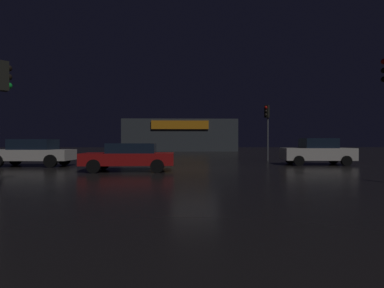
% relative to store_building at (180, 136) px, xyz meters
% --- Properties ---
extents(ground_plane, '(120.00, 120.00, 0.00)m').
position_rel_store_building_xyz_m(ground_plane, '(1.06, -32.13, -2.39)').
color(ground_plane, black).
extents(store_building, '(16.93, 10.03, 4.77)m').
position_rel_store_building_xyz_m(store_building, '(0.00, 0.00, 0.00)').
color(store_building, '#33383D').
rests_on(store_building, ground).
extents(traffic_signal_main, '(0.41, 0.43, 4.19)m').
position_rel_store_building_xyz_m(traffic_signal_main, '(6.76, -25.68, 0.73)').
color(traffic_signal_main, '#595B60').
rests_on(traffic_signal_main, ground).
extents(traffic_signal_cross_left, '(0.42, 0.42, 3.92)m').
position_rel_store_building_xyz_m(traffic_signal_cross_left, '(-5.19, -38.57, 0.56)').
color(traffic_signal_cross_left, '#595B60').
rests_on(traffic_signal_cross_left, ground).
extents(car_near, '(4.66, 2.11, 1.58)m').
position_rel_store_building_xyz_m(car_near, '(-8.33, -30.38, -1.57)').
color(car_near, silver).
rests_on(car_near, ground).
extents(car_far, '(4.41, 2.14, 1.35)m').
position_rel_store_building_xyz_m(car_far, '(-2.19, -33.38, -1.67)').
color(car_far, '#A51414').
rests_on(car_far, ground).
extents(car_crossing, '(4.30, 2.17, 1.64)m').
position_rel_store_building_xyz_m(car_crossing, '(8.73, -29.78, -1.57)').
color(car_crossing, silver).
rests_on(car_crossing, ground).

